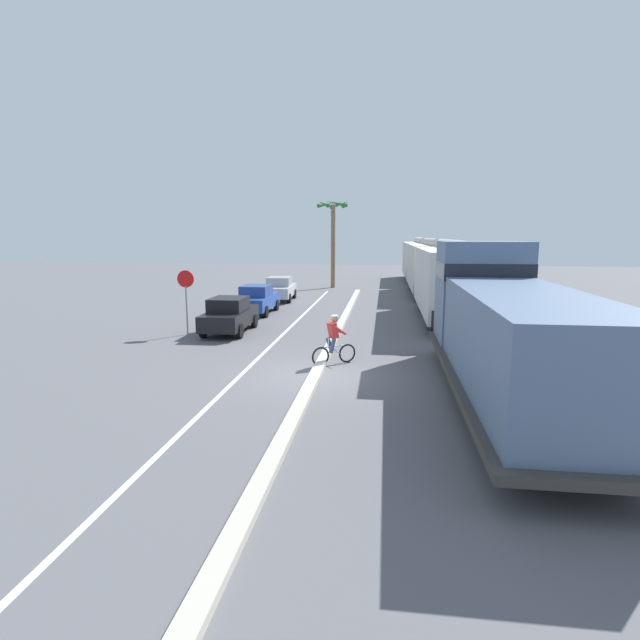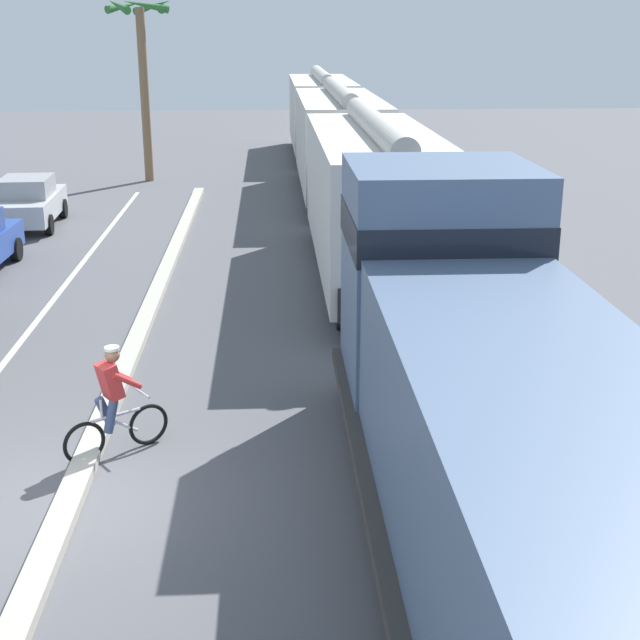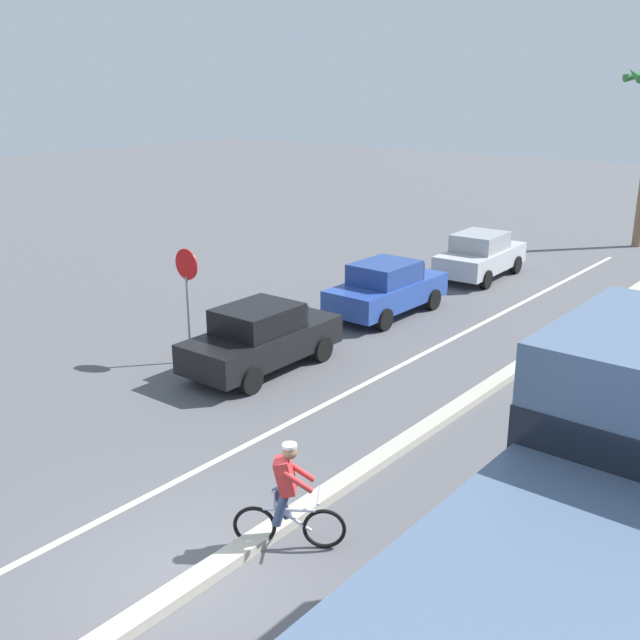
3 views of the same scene
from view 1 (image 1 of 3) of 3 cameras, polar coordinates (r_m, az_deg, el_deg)
The scene contains 13 objects.
ground_plane at distance 16.00m, azimuth -0.40°, elevation -6.31°, with size 120.00×120.00×0.00m, color #56565B.
median_curb at distance 21.77m, azimuth 1.75°, elevation -1.79°, with size 0.36×36.00×0.16m, color #B2AD9E.
lane_stripe at distance 22.15m, azimuth -4.44°, elevation -1.82°, with size 0.14×36.00×0.01m, color silver.
locomotive at distance 14.62m, azimuth 20.22°, elevation -1.21°, with size 3.10×11.61×4.20m.
hopper_car_lead at distance 26.47m, azimuth 14.53°, elevation 4.32°, with size 2.90×10.60×4.18m.
hopper_car_middle at distance 37.98m, azimuth 12.42°, elevation 5.94°, with size 2.90×10.60×4.18m.
hopper_car_trailing at distance 49.53m, azimuth 11.28°, elevation 6.80°, with size 2.90×10.60×4.18m.
parked_car_black at distance 23.12m, azimuth -10.29°, elevation 0.59°, with size 1.89×4.23×1.62m.
parked_car_blue at distance 28.50m, azimuth -7.22°, elevation 2.36°, with size 1.86×4.21×1.62m.
parked_car_silver at distance 34.05m, azimuth -4.61°, elevation 3.60°, with size 1.99×4.28×1.62m.
cyclist at distance 17.13m, azimuth 1.57°, elevation -2.43°, with size 1.44×1.02×1.71m.
stop_sign at distance 22.85m, azimuth -15.07°, elevation 3.36°, with size 0.76×0.08×2.88m.
palm_tree_near at distance 42.30m, azimuth 1.55°, elevation 10.79°, with size 2.71×2.72×7.30m.
Camera 1 is at (2.10, -15.23, 4.41)m, focal length 28.00 mm.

